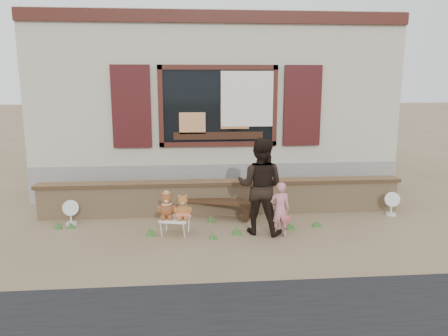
{
  "coord_description": "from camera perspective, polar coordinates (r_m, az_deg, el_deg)",
  "views": [
    {
      "loc": [
        -0.7,
        -7.25,
        2.61
      ],
      "look_at": [
        0.0,
        0.6,
        1.0
      ],
      "focal_mm": 35.0,
      "sensor_mm": 36.0,
      "label": 1
    }
  ],
  "objects": [
    {
      "name": "bench",
      "position": [
        8.35,
        -1.25,
        -4.78
      ],
      "size": [
        1.43,
        0.76,
        0.36
      ],
      "rotation": [
        0.0,
        0.0,
        -0.35
      ],
      "color": "#342012",
      "rests_on": "ground"
    },
    {
      "name": "child",
      "position": [
        7.38,
        7.29,
        -5.39
      ],
      "size": [
        0.35,
        0.23,
        0.94
      ],
      "primitive_type": "imported",
      "rotation": [
        0.0,
        0.0,
        3.12
      ],
      "color": "pink",
      "rests_on": "ground"
    },
    {
      "name": "shopfront",
      "position": [
        11.78,
        -1.7,
        8.57
      ],
      "size": [
        8.04,
        5.13,
        4.0
      ],
      "color": "#A9A089",
      "rests_on": "ground"
    },
    {
      "name": "brick_wall",
      "position": [
        8.59,
        -0.24,
        -3.78
      ],
      "size": [
        7.1,
        0.36,
        0.67
      ],
      "color": "tan",
      "rests_on": "ground"
    },
    {
      "name": "adult",
      "position": [
        7.44,
        4.76,
        -2.37
      ],
      "size": [
        0.98,
        0.89,
        1.65
      ],
      "primitive_type": "imported",
      "rotation": [
        0.0,
        0.0,
        2.74
      ],
      "color": "black",
      "rests_on": "ground"
    },
    {
      "name": "teddy_bear_left",
      "position": [
        7.5,
        -7.5,
        -4.77
      ],
      "size": [
        0.39,
        0.36,
        0.46
      ],
      "primitive_type": null,
      "rotation": [
        0.0,
        0.0,
        -0.24
      ],
      "color": "brown",
      "rests_on": "folding_chair"
    },
    {
      "name": "teddy_bear_right",
      "position": [
        7.44,
        -5.41,
        -4.99
      ],
      "size": [
        0.37,
        0.34,
        0.43
      ],
      "primitive_type": null,
      "rotation": [
        0.0,
        0.0,
        -0.24
      ],
      "color": "brown",
      "rests_on": "folding_chair"
    },
    {
      "name": "grass_tufts",
      "position": [
        7.73,
        -2.79,
        -7.68
      ],
      "size": [
        4.76,
        0.95,
        0.15
      ],
      "color": "#356428",
      "rests_on": "ground"
    },
    {
      "name": "fan_right",
      "position": [
        9.13,
        21.04,
        -4.33
      ],
      "size": [
        0.3,
        0.2,
        0.47
      ],
      "rotation": [
        0.0,
        0.0,
        -0.23
      ],
      "color": "silver",
      "rests_on": "ground"
    },
    {
      "name": "fan_left",
      "position": [
        8.46,
        -19.41,
        -5.45
      ],
      "size": [
        0.3,
        0.2,
        0.46
      ],
      "rotation": [
        0.0,
        0.0,
        0.41
      ],
      "color": "white",
      "rests_on": "ground"
    },
    {
      "name": "ground",
      "position": [
        7.74,
        0.4,
        -8.17
      ],
      "size": [
        80.0,
        80.0,
        0.0
      ],
      "primitive_type": "plane",
      "color": "brown",
      "rests_on": "ground"
    },
    {
      "name": "folding_chair",
      "position": [
        7.54,
        -6.42,
        -6.69
      ],
      "size": [
        0.55,
        0.51,
        0.29
      ],
      "rotation": [
        0.0,
        0.0,
        -0.24
      ],
      "color": "white",
      "rests_on": "ground"
    }
  ]
}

